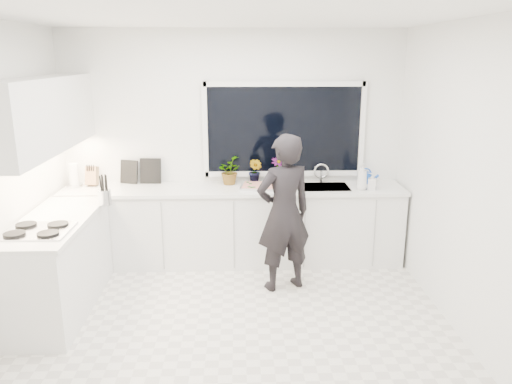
{
  "coord_description": "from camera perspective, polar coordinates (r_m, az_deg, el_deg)",
  "views": [
    {
      "loc": [
        0.07,
        -4.14,
        2.39
      ],
      "look_at": [
        0.22,
        0.4,
        1.15
      ],
      "focal_mm": 35.0,
      "sensor_mm": 36.0,
      "label": 1
    }
  ],
  "objects": [
    {
      "name": "floor",
      "position": [
        4.79,
        -2.61,
        -14.85
      ],
      "size": [
        4.0,
        3.5,
        0.02
      ],
      "primitive_type": "cube",
      "color": "beige",
      "rests_on": "ground"
    },
    {
      "name": "wall_back",
      "position": [
        5.99,
        -2.6,
        5.27
      ],
      "size": [
        4.0,
        0.02,
        2.7
      ],
      "primitive_type": "cube",
      "color": "white",
      "rests_on": "ground"
    },
    {
      "name": "wall_right",
      "position": [
        4.69,
        22.56,
        1.26
      ],
      "size": [
        0.02,
        3.5,
        2.7
      ],
      "primitive_type": "cube",
      "color": "white",
      "rests_on": "ground"
    },
    {
      "name": "ceiling",
      "position": [
        4.15,
        -3.09,
        19.67
      ],
      "size": [
        4.0,
        3.5,
        0.02
      ],
      "primitive_type": "cube",
      "color": "white",
      "rests_on": "wall_back"
    },
    {
      "name": "window",
      "position": [
        5.95,
        3.21,
        7.14
      ],
      "size": [
        1.8,
        0.02,
        1.0
      ],
      "primitive_type": "cube",
      "color": "black",
      "rests_on": "wall_back"
    },
    {
      "name": "base_cabinets_back",
      "position": [
        5.92,
        -2.52,
        -3.97
      ],
      "size": [
        3.92,
        0.58,
        0.88
      ],
      "primitive_type": "cube",
      "color": "white",
      "rests_on": "floor"
    },
    {
      "name": "base_cabinets_left",
      "position": [
        5.19,
        -21.57,
        -7.91
      ],
      "size": [
        0.58,
        1.6,
        0.88
      ],
      "primitive_type": "cube",
      "color": "white",
      "rests_on": "floor"
    },
    {
      "name": "countertop_back",
      "position": [
        5.77,
        -2.58,
        0.31
      ],
      "size": [
        3.94,
        0.62,
        0.04
      ],
      "primitive_type": "cube",
      "color": "silver",
      "rests_on": "base_cabinets_back"
    },
    {
      "name": "countertop_left",
      "position": [
        5.04,
        -22.08,
        -3.09
      ],
      "size": [
        0.62,
        1.6,
        0.04
      ],
      "primitive_type": "cube",
      "color": "silver",
      "rests_on": "base_cabinets_left"
    },
    {
      "name": "upper_cabinets",
      "position": [
        5.21,
        -23.09,
        8.12
      ],
      "size": [
        0.34,
        2.1,
        0.7
      ],
      "primitive_type": "cube",
      "color": "white",
      "rests_on": "wall_left"
    },
    {
      "name": "sink",
      "position": [
        5.87,
        7.72,
        0.14
      ],
      "size": [
        0.58,
        0.42,
        0.14
      ],
      "primitive_type": "cube",
      "color": "silver",
      "rests_on": "countertop_back"
    },
    {
      "name": "faucet",
      "position": [
        6.03,
        7.47,
        2.11
      ],
      "size": [
        0.03,
        0.03,
        0.22
      ],
      "primitive_type": "cylinder",
      "color": "silver",
      "rests_on": "countertop_back"
    },
    {
      "name": "stovetop",
      "position": [
        4.73,
        -23.76,
        -4.01
      ],
      "size": [
        0.56,
        0.48,
        0.03
      ],
      "primitive_type": "cube",
      "color": "black",
      "rests_on": "countertop_left"
    },
    {
      "name": "person",
      "position": [
        5.14,
        3.2,
        -2.45
      ],
      "size": [
        0.71,
        0.59,
        1.65
      ],
      "primitive_type": "imported",
      "rotation": [
        0.0,
        0.0,
        3.51
      ],
      "color": "black",
      "rests_on": "floor"
    },
    {
      "name": "pizza_tray",
      "position": [
        5.75,
        0.71,
        0.63
      ],
      "size": [
        0.53,
        0.42,
        0.03
      ],
      "primitive_type": "cube",
      "rotation": [
        0.0,
        0.0,
        -0.14
      ],
      "color": "#B7B6BB",
      "rests_on": "countertop_back"
    },
    {
      "name": "pizza",
      "position": [
        5.75,
        0.71,
        0.79
      ],
      "size": [
        0.48,
        0.37,
        0.01
      ],
      "primitive_type": "cube",
      "rotation": [
        0.0,
        0.0,
        -0.14
      ],
      "color": "red",
      "rests_on": "pizza_tray"
    },
    {
      "name": "watering_can",
      "position": [
        6.11,
        12.44,
        1.62
      ],
      "size": [
        0.18,
        0.18,
        0.13
      ],
      "primitive_type": "cylinder",
      "rotation": [
        0.0,
        0.0,
        -0.31
      ],
      "color": "#1243AD",
      "rests_on": "countertop_back"
    },
    {
      "name": "paper_towel_roll",
      "position": [
        6.15,
        -20.09,
        1.75
      ],
      "size": [
        0.15,
        0.15,
        0.26
      ],
      "primitive_type": "cylinder",
      "rotation": [
        0.0,
        0.0,
        0.44
      ],
      "color": "silver",
      "rests_on": "countertop_back"
    },
    {
      "name": "knife_block",
      "position": [
        6.13,
        -18.23,
        1.69
      ],
      "size": [
        0.14,
        0.11,
        0.22
      ],
      "primitive_type": "cube",
      "rotation": [
        0.0,
        0.0,
        -0.08
      ],
      "color": "olive",
      "rests_on": "countertop_back"
    },
    {
      "name": "utensil_crock",
      "position": [
        5.31,
        -16.9,
        -0.57
      ],
      "size": [
        0.16,
        0.16,
        0.16
      ],
      "primitive_type": "cylinder",
      "rotation": [
        0.0,
        0.0,
        -0.22
      ],
      "color": "#B4B4B9",
      "rests_on": "countertop_left"
    },
    {
      "name": "picture_frame_large",
      "position": [
        6.12,
        -14.31,
        2.25
      ],
      "size": [
        0.22,
        0.09,
        0.28
      ],
      "primitive_type": "cube",
      "rotation": [
        0.0,
        0.0,
        -0.31
      ],
      "color": "black",
      "rests_on": "countertop_back"
    },
    {
      "name": "picture_frame_small",
      "position": [
        6.07,
        -11.95,
        2.38
      ],
      "size": [
        0.25,
        0.04,
        0.3
      ],
      "primitive_type": "cube",
      "rotation": [
        0.0,
        0.0,
        -0.08
      ],
      "color": "black",
      "rests_on": "countertop_back"
    },
    {
      "name": "herb_plants",
      "position": [
        5.9,
        -1.33,
        2.43
      ],
      "size": [
        0.85,
        0.34,
        0.32
      ],
      "color": "#26662D",
      "rests_on": "countertop_back"
    },
    {
      "name": "soap_bottles",
      "position": [
        5.78,
        12.32,
        1.58
      ],
      "size": [
        0.25,
        0.16,
        0.3
      ],
      "color": "#D8BF66",
      "rests_on": "countertop_back"
    }
  ]
}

